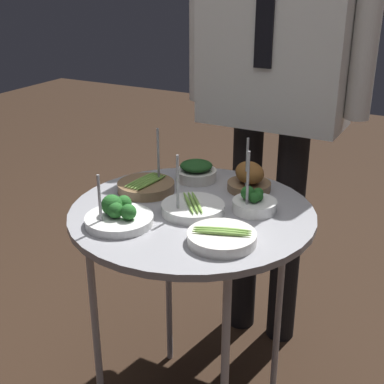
# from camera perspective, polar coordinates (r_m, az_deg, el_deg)

# --- Properties ---
(serving_cart) EXTENTS (0.64, 0.64, 0.69)m
(serving_cart) POSITION_cam_1_polar(r_m,az_deg,el_deg) (1.41, -0.00, -3.89)
(serving_cart) COLOR #939399
(serving_cart) RESTS_ON ground_plane
(bowl_asparagus_back_right) EXTENTS (0.16, 0.16, 0.03)m
(bowl_asparagus_back_right) POSITION_cam_1_polar(r_m,az_deg,el_deg) (1.22, 3.19, -4.87)
(bowl_asparagus_back_right) COLOR silver
(bowl_asparagus_back_right) RESTS_ON serving_cart
(bowl_asparagus_mid_left) EXTENTS (0.16, 0.16, 0.16)m
(bowl_asparagus_mid_left) POSITION_cam_1_polar(r_m,az_deg,el_deg) (1.36, 0.08, -1.68)
(bowl_asparagus_mid_left) COLOR white
(bowl_asparagus_mid_left) RESTS_ON serving_cart
(bowl_broccoli_near_rim) EXTENTS (0.17, 0.17, 0.14)m
(bowl_broccoli_near_rim) POSITION_cam_1_polar(r_m,az_deg,el_deg) (1.31, -7.84, -2.49)
(bowl_broccoli_near_rim) COLOR white
(bowl_broccoli_near_rim) RESTS_ON serving_cart
(bowl_roast_front_left) EXTENTS (0.12, 0.12, 0.16)m
(bowl_roast_front_left) POSITION_cam_1_polar(r_m,az_deg,el_deg) (1.50, 6.14, 1.45)
(bowl_roast_front_left) COLOR brown
(bowl_roast_front_left) RESTS_ON serving_cart
(bowl_asparagus_front_center) EXTENTS (0.16, 0.16, 0.17)m
(bowl_asparagus_front_center) POSITION_cam_1_polar(r_m,az_deg,el_deg) (1.50, -4.91, 0.63)
(bowl_asparagus_front_center) COLOR brown
(bowl_asparagus_front_center) RESTS_ON serving_cart
(bowl_broccoli_center) EXTENTS (0.11, 0.11, 0.17)m
(bowl_broccoli_center) POSITION_cam_1_polar(r_m,az_deg,el_deg) (1.38, 6.63, -1.16)
(bowl_broccoli_center) COLOR white
(bowl_broccoli_center) RESTS_ON serving_cart
(bowl_spinach_mid_right) EXTENTS (0.12, 0.12, 0.06)m
(bowl_spinach_mid_right) POSITION_cam_1_polar(r_m,az_deg,el_deg) (1.57, 0.46, 2.20)
(bowl_spinach_mid_right) COLOR silver
(bowl_spinach_mid_right) RESTS_ON serving_cart
(waiter_figure) EXTENTS (0.60, 0.23, 1.63)m
(waiter_figure) POSITION_cam_1_polar(r_m,az_deg,el_deg) (1.72, 8.98, 14.55)
(waiter_figure) COLOR black
(waiter_figure) RESTS_ON ground_plane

